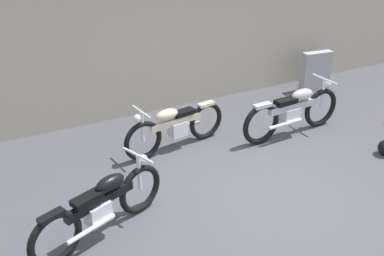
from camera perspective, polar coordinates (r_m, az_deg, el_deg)
name	(u,v)px	position (r m, az deg, el deg)	size (l,w,h in m)	color
ground_plane	(268,195)	(6.46, 10.01, -8.71)	(40.00, 40.00, 0.00)	#47474C
building_wall	(164,40)	(8.72, -3.70, 11.62)	(18.00, 0.30, 2.84)	#B2A893
stone_marker	(316,71)	(10.24, 16.09, 7.28)	(0.69, 0.20, 0.89)	#9E9EA3
motorcycle_black	(102,206)	(5.55, -11.88, -10.13)	(1.91, 0.91, 0.90)	black
motorcycle_cream	(175,126)	(7.32, -2.27, 0.21)	(1.98, 0.59, 0.89)	black
motorcycle_silver	(293,111)	(8.00, 13.32, 2.21)	(2.17, 0.61, 0.97)	black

